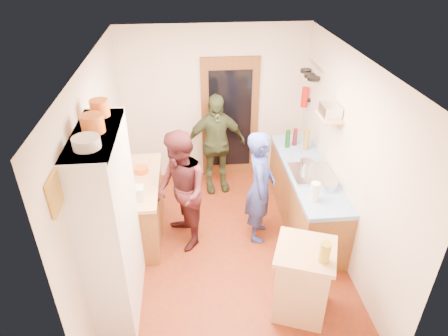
{
  "coord_description": "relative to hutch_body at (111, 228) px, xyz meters",
  "views": [
    {
      "loc": [
        -0.44,
        -4.16,
        3.76
      ],
      "look_at": [
        -0.03,
        0.15,
        1.19
      ],
      "focal_mm": 32.0,
      "sensor_mm": 36.0,
      "label": 1
    }
  ],
  "objects": [
    {
      "name": "floor",
      "position": [
        1.3,
        0.8,
        -1.11
      ],
      "size": [
        3.0,
        4.0,
        0.02
      ],
      "primitive_type": "cube",
      "color": "maroon",
      "rests_on": "ground"
    },
    {
      "name": "ceiling",
      "position": [
        1.3,
        0.8,
        1.51
      ],
      "size": [
        3.0,
        4.0,
        0.02
      ],
      "primitive_type": "cube",
      "color": "silver",
      "rests_on": "ground"
    },
    {
      "name": "wall_back",
      "position": [
        1.3,
        2.81,
        0.2
      ],
      "size": [
        3.0,
        0.02,
        2.6
      ],
      "primitive_type": "cube",
      "color": "beige",
      "rests_on": "ground"
    },
    {
      "name": "wall_front",
      "position": [
        1.3,
        -1.21,
        0.2
      ],
      "size": [
        3.0,
        0.02,
        2.6
      ],
      "primitive_type": "cube",
      "color": "beige",
      "rests_on": "ground"
    },
    {
      "name": "wall_left",
      "position": [
        -0.21,
        0.8,
        0.2
      ],
      "size": [
        0.02,
        4.0,
        2.6
      ],
      "primitive_type": "cube",
      "color": "beige",
      "rests_on": "ground"
    },
    {
      "name": "wall_right",
      "position": [
        2.81,
        0.8,
        0.2
      ],
      "size": [
        0.02,
        4.0,
        2.6
      ],
      "primitive_type": "cube",
      "color": "beige",
      "rests_on": "ground"
    },
    {
      "name": "door_frame",
      "position": [
        1.55,
        2.77,
        -0.05
      ],
      "size": [
        0.95,
        0.06,
        2.1
      ],
      "primitive_type": "cube",
      "color": "brown",
      "rests_on": "ground"
    },
    {
      "name": "door_glass",
      "position": [
        1.55,
        2.74,
        -0.05
      ],
      "size": [
        0.7,
        0.02,
        1.7
      ],
      "primitive_type": "cube",
      "color": "black",
      "rests_on": "door_frame"
    },
    {
      "name": "hutch_body",
      "position": [
        0.0,
        0.0,
        0.0
      ],
      "size": [
        0.4,
        1.2,
        2.2
      ],
      "primitive_type": "cube",
      "color": "white",
      "rests_on": "ground"
    },
    {
      "name": "hutch_top_shelf",
      "position": [
        0.0,
        0.0,
        1.08
      ],
      "size": [
        0.4,
        1.14,
        0.04
      ],
      "primitive_type": "cube",
      "color": "white",
      "rests_on": "hutch_body"
    },
    {
      "name": "plate_stack",
      "position": [
        0.0,
        -0.3,
        1.15
      ],
      "size": [
        0.23,
        0.23,
        0.1
      ],
      "primitive_type": "cylinder",
      "color": "white",
      "rests_on": "hutch_top_shelf"
    },
    {
      "name": "orange_pot_a",
      "position": [
        0.0,
        0.01,
        1.18
      ],
      "size": [
        0.21,
        0.21,
        0.17
      ],
      "primitive_type": "cylinder",
      "color": "orange",
      "rests_on": "hutch_top_shelf"
    },
    {
      "name": "orange_pot_b",
      "position": [
        0.0,
        0.38,
        1.18
      ],
      "size": [
        0.18,
        0.18,
        0.16
      ],
      "primitive_type": "cylinder",
      "color": "orange",
      "rests_on": "hutch_top_shelf"
    },
    {
      "name": "left_counter_base",
      "position": [
        0.1,
        1.25,
        -0.68
      ],
      "size": [
        0.6,
        1.4,
        0.85
      ],
      "primitive_type": "cube",
      "color": "#985B29",
      "rests_on": "ground"
    },
    {
      "name": "left_counter_top",
      "position": [
        0.1,
        1.25,
        -0.23
      ],
      "size": [
        0.64,
        1.44,
        0.05
      ],
      "primitive_type": "cube",
      "color": "tan",
      "rests_on": "left_counter_base"
    },
    {
      "name": "toaster",
      "position": [
        0.15,
        0.79,
        -0.11
      ],
      "size": [
        0.24,
        0.16,
        0.18
      ],
      "primitive_type": "cube",
      "rotation": [
        0.0,
        0.0,
        -0.02
      ],
      "color": "white",
      "rests_on": "left_counter_top"
    },
    {
      "name": "kettle",
      "position": [
        0.05,
        1.02,
        -0.11
      ],
      "size": [
        0.2,
        0.2,
        0.18
      ],
      "primitive_type": "cylinder",
      "rotation": [
        0.0,
        0.0,
        0.29
      ],
      "color": "white",
      "rests_on": "left_counter_top"
    },
    {
      "name": "orange_bowl",
      "position": [
        0.18,
        1.43,
        -0.16
      ],
      "size": [
        0.21,
        0.21,
        0.08
      ],
      "primitive_type": "cylinder",
      "rotation": [
        0.0,
        0.0,
        -0.12
      ],
      "color": "orange",
      "rests_on": "left_counter_top"
    },
    {
      "name": "chopping_board",
      "position": [
        0.12,
        1.74,
        -0.19
      ],
      "size": [
        0.34,
        0.29,
        0.02
      ],
      "primitive_type": "cube",
      "rotation": [
        0.0,
        0.0,
        -0.24
      ],
      "color": "tan",
      "rests_on": "left_counter_top"
    },
    {
      "name": "right_counter_base",
      "position": [
        2.5,
        1.3,
        -0.68
      ],
      "size": [
        0.6,
        2.2,
        0.84
      ],
      "primitive_type": "cube",
      "color": "#985B29",
      "rests_on": "ground"
    },
    {
      "name": "right_counter_top",
      "position": [
        2.5,
        1.3,
        -0.23
      ],
      "size": [
        0.62,
        2.22,
        0.06
      ],
      "primitive_type": "cube",
      "color": "blue",
      "rests_on": "right_counter_base"
    },
    {
      "name": "hob",
      "position": [
        2.5,
        1.15,
        -0.18
      ],
      "size": [
        0.55,
        0.58,
        0.04
      ],
      "primitive_type": "cube",
      "color": "silver",
      "rests_on": "right_counter_top"
    },
    {
      "name": "pot_on_hob",
      "position": [
        2.45,
        1.26,
        -0.1
      ],
      "size": [
        0.19,
        0.19,
        0.12
      ],
      "primitive_type": "cylinder",
      "color": "silver",
      "rests_on": "hob"
    },
    {
      "name": "bottle_a",
      "position": [
        2.35,
        1.98,
        -0.06
      ],
      "size": [
        0.08,
        0.08,
        0.28
      ],
      "primitive_type": "cylinder",
      "rotation": [
        0.0,
        0.0,
        -0.14
      ],
      "color": "#143F14",
      "rests_on": "right_counter_top"
    },
    {
      "name": "bottle_b",
      "position": [
        2.48,
        2.04,
        -0.06
      ],
      "size": [
        0.08,
        0.08,
        0.27
      ],
      "primitive_type": "cylinder",
      "rotation": [
        0.0,
        0.0,
        0.17
      ],
      "color": "#591419",
      "rests_on": "right_counter_top"
    },
    {
      "name": "bottle_c",
      "position": [
        2.61,
        1.87,
        -0.03
      ],
      "size": [
        0.11,
        0.11,
        0.34
      ],
      "primitive_type": "cylinder",
      "rotation": [
        0.0,
        0.0,
        0.35
      ],
      "color": "olive",
      "rests_on": "right_counter_top"
    },
    {
      "name": "paper_towel",
      "position": [
        2.35,
        0.55,
        -0.07
      ],
      "size": [
        0.13,
        0.13,
        0.25
      ],
      "primitive_type": "cylinder",
      "rotation": [
        0.0,
        0.0,
        0.13
      ],
      "color": "white",
      "rests_on": "right_counter_top"
    },
    {
      "name": "mixing_bowl",
      "position": [
        2.6,
        0.8,
        -0.15
      ],
      "size": [
        0.31,
        0.31,
        0.1
      ],
      "primitive_type": "cylinder",
      "rotation": [
        0.0,
        0.0,
        -0.18
      ],
      "color": "silver",
      "rests_on": "right_counter_top"
    },
    {
      "name": "island_base",
      "position": [
        2.02,
        -0.32,
        -0.67
      ],
      "size": [
        0.71,
        0.71,
        0.86
      ],
      "primitive_type": "cube",
      "rotation": [
        0.0,
        0.0,
        -0.36
      ],
      "color": "tan",
      "rests_on": "ground"
    },
    {
      "name": "island_top",
      "position": [
        2.02,
        -0.32,
        -0.22
      ],
      "size": [
        0.8,
        0.8,
        0.05
      ],
      "primitive_type": "cube",
      "rotation": [
        0.0,
        0.0,
        -0.36
      ],
      "color": "tan",
      "rests_on": "island_base"
    },
    {
      "name": "cutting_board",
      "position": [
        1.99,
        -0.25,
        -0.21
      ],
      "size": [
        0.43,
        0.39,
        0.02
      ],
      "primitive_type": "cube",
      "rotation": [
        0.0,
        0.0,
        -0.36
      ],
      "color": "white",
      "rests_on": "island_top"
    },
    {
      "name": "oil_jar",
      "position": [
        2.14,
        -0.49,
        -0.08
      ],
      "size": [
        0.14,
        0.14,
        0.22
      ],
      "primitive_type": "cylinder",
      "rotation": [
        0.0,
        0.0,
        -0.36
      ],
      "color": "#AD9E2D",
      "rests_on": "island_top"
    },
    {
      "name": "pan_rail",
      "position": [
        2.76,
        2.33,
        0.95
      ],
      "size": [
        0.02,
        0.65,
        0.02
      ],
      "primitive_type": "cylinder",
      "rotation": [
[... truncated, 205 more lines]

